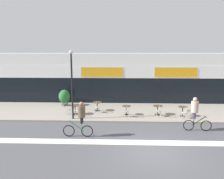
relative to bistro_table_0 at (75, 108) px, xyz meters
name	(u,v)px	position (x,y,z in m)	size (l,w,h in m)	color
ground_plane	(153,152)	(5.21, -6.09, -0.64)	(120.00, 120.00, 0.00)	#4C4C51
sidewalk_slab	(140,112)	(5.21, 1.16, -0.58)	(40.00, 5.50, 0.12)	gray
storefront_facade	(137,77)	(5.21, 5.87, 1.76)	(40.00, 4.06, 4.81)	silver
bike_lane_stripe	(150,143)	(5.21, -4.95, -0.64)	(36.00, 0.70, 0.01)	silver
bistro_table_0	(75,108)	(0.00, 0.00, 0.00)	(0.77, 0.77, 0.73)	black
bistro_table_1	(97,105)	(1.63, 1.11, 0.00)	(0.75, 0.75, 0.73)	black
bistro_table_2	(126,108)	(4.02, 0.00, -0.02)	(0.67, 0.67, 0.71)	black
bistro_table_3	(158,108)	(6.45, 0.16, -0.01)	(0.75, 0.75, 0.72)	black
bistro_table_4	(183,109)	(8.26, -0.23, 0.01)	(0.68, 0.68, 0.75)	black
cafe_chair_0_near	(74,110)	(0.01, -0.63, -0.01)	(0.44, 0.59, 0.90)	#B7B2AD
cafe_chair_0_side	(67,108)	(-0.62, 0.01, -0.01)	(0.60, 0.45, 0.90)	#B7B2AD
cafe_chair_1_near	(97,107)	(1.63, 0.48, -0.01)	(0.42, 0.58, 0.90)	#B7B2AD
cafe_chair_2_near	(127,110)	(4.01, -0.62, -0.01)	(0.41, 0.58, 0.90)	#B7B2AD
cafe_chair_3_near	(159,110)	(6.44, -0.47, -0.01)	(0.45, 0.60, 0.90)	#B7B2AD
cafe_chair_4_near	(185,112)	(8.27, -0.85, -0.01)	(0.43, 0.59, 0.90)	#B7B2AD
cafe_chair_4_side	(191,110)	(8.89, -0.23, -0.01)	(0.58, 0.41, 0.90)	#B7B2AD
planter_pot	(64,97)	(-1.53, 2.77, 0.24)	(1.01, 1.01, 1.45)	#4C4C51
lamp_post	(72,80)	(0.07, -1.14, 2.35)	(0.26, 0.26, 4.96)	black
cyclist_0	(81,117)	(1.20, -4.23, 0.57)	(1.80, 0.48, 2.13)	black
cyclist_1	(195,111)	(8.26, -2.97, 0.63)	(1.77, 0.53, 2.18)	black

